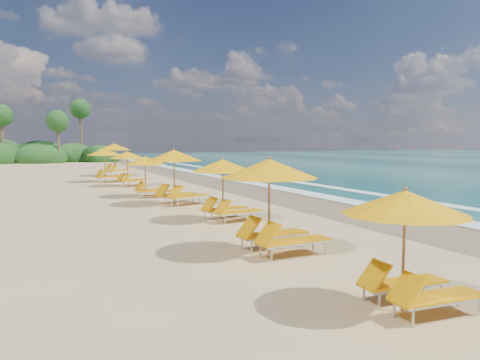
% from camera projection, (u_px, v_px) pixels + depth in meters
% --- Properties ---
extents(ground, '(160.00, 160.00, 0.00)m').
position_uv_depth(ground, '(240.00, 211.00, 17.85)').
color(ground, tan).
rests_on(ground, ground).
extents(wet_sand, '(4.00, 160.00, 0.01)m').
position_uv_depth(wet_sand, '(325.00, 204.00, 19.53)').
color(wet_sand, '#816A4D').
rests_on(wet_sand, ground).
extents(surf_foam, '(4.00, 160.00, 0.01)m').
position_uv_depth(surf_foam, '(374.00, 200.00, 20.66)').
color(surf_foam, white).
rests_on(surf_foam, ground).
extents(station_2, '(2.27, 2.12, 2.01)m').
position_uv_depth(station_2, '(412.00, 241.00, 7.32)').
color(station_2, olive).
rests_on(station_2, ground).
extents(station_3, '(2.62, 2.44, 2.37)m').
position_uv_depth(station_3, '(275.00, 199.00, 11.03)').
color(station_3, olive).
rests_on(station_3, ground).
extents(station_4, '(2.59, 2.47, 2.16)m').
position_uv_depth(station_4, '(227.00, 185.00, 15.57)').
color(station_4, olive).
rests_on(station_4, ground).
extents(station_5, '(3.10, 3.05, 2.40)m').
position_uv_depth(station_5, '(178.00, 173.00, 19.48)').
color(station_5, olive).
rests_on(station_5, ground).
extents(station_6, '(2.23, 2.08, 2.02)m').
position_uv_depth(station_6, '(148.00, 174.00, 22.08)').
color(station_6, olive).
rests_on(station_6, ground).
extents(station_7, '(2.61, 2.51, 2.13)m').
position_uv_depth(station_7, '(130.00, 166.00, 27.25)').
color(station_7, olive).
rests_on(station_7, ground).
extents(station_8, '(2.64, 2.51, 2.25)m').
position_uv_depth(station_8, '(107.00, 163.00, 30.04)').
color(station_8, olive).
rests_on(station_8, ground).
extents(station_9, '(3.20, 3.11, 2.55)m').
position_uv_depth(station_9, '(117.00, 157.00, 35.23)').
color(station_9, olive).
rests_on(station_9, ground).
extents(treeline, '(25.80, 8.80, 9.74)m').
position_uv_depth(treeline, '(4.00, 155.00, 54.70)').
color(treeline, '#163D14').
rests_on(treeline, ground).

